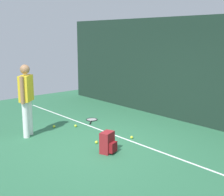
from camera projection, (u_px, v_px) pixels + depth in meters
ground_plane at (98, 145)px, 6.76m from camera, size 12.00×12.00×0.00m
back_fence at (185, 70)px, 8.39m from camera, size 10.00×0.10×2.84m
court_line at (123, 138)px, 7.22m from camera, size 9.00×0.05×0.00m
tennis_player at (26, 96)px, 7.19m from camera, size 0.43×0.44×1.70m
tennis_racket at (92, 120)px, 8.71m from camera, size 0.57×0.55×0.03m
backpack at (108, 143)px, 6.30m from camera, size 0.35×0.35×0.44m
tennis_ball_near_player at (54, 126)px, 8.02m from camera, size 0.07×0.07×0.07m
tennis_ball_by_fence at (132, 137)px, 7.18m from camera, size 0.07×0.07×0.07m
tennis_ball_mid_court at (96, 142)px, 6.85m from camera, size 0.07×0.07×0.07m
tennis_ball_far_left at (76, 126)px, 8.08m from camera, size 0.07×0.07×0.07m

